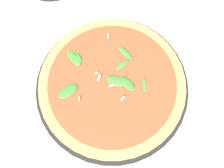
# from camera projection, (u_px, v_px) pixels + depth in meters

# --- Properties ---
(ground_plane) EXTENTS (6.00, 6.00, 0.00)m
(ground_plane) POSITION_uv_depth(u_px,v_px,m) (116.00, 86.00, 0.62)
(ground_plane) COLOR beige
(pizza_arugula_main) EXTENTS (0.36, 0.36, 0.05)m
(pizza_arugula_main) POSITION_uv_depth(u_px,v_px,m) (112.00, 86.00, 0.60)
(pizza_arugula_main) COLOR black
(pizza_arugula_main) RESTS_ON ground_plane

